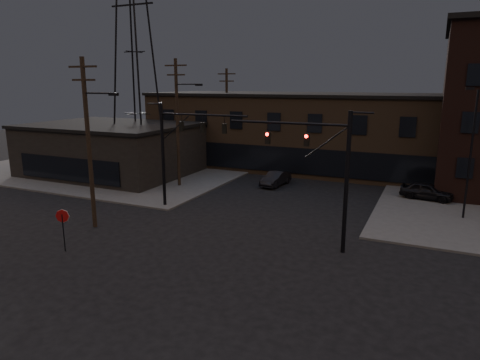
% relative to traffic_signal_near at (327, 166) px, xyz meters
% --- Properties ---
extents(ground, '(140.00, 140.00, 0.00)m').
position_rel_traffic_signal_near_xyz_m(ground, '(-5.36, -4.50, -4.93)').
color(ground, black).
rests_on(ground, ground).
extents(sidewalk_nw, '(30.00, 30.00, 0.15)m').
position_rel_traffic_signal_near_xyz_m(sidewalk_nw, '(-27.36, 17.50, -4.86)').
color(sidewalk_nw, '#474744').
rests_on(sidewalk_nw, ground).
extents(building_row, '(40.00, 12.00, 8.00)m').
position_rel_traffic_signal_near_xyz_m(building_row, '(-5.36, 23.50, -0.93)').
color(building_row, '#4C3A28').
rests_on(building_row, ground).
extents(building_left, '(16.00, 12.00, 5.00)m').
position_rel_traffic_signal_near_xyz_m(building_left, '(-25.36, 11.50, -2.43)').
color(building_left, black).
rests_on(building_left, ground).
extents(traffic_signal_near, '(7.12, 0.24, 8.00)m').
position_rel_traffic_signal_near_xyz_m(traffic_signal_near, '(0.00, 0.00, 0.00)').
color(traffic_signal_near, black).
rests_on(traffic_signal_near, ground).
extents(traffic_signal_far, '(7.12, 0.24, 8.00)m').
position_rel_traffic_signal_near_xyz_m(traffic_signal_far, '(-12.07, 3.50, 0.08)').
color(traffic_signal_far, black).
rests_on(traffic_signal_far, ground).
extents(stop_sign, '(0.72, 0.33, 2.48)m').
position_rel_traffic_signal_near_xyz_m(stop_sign, '(-13.36, -6.49, -3.09)').
color(stop_sign, black).
rests_on(stop_sign, ground).
extents(utility_pole_near, '(3.70, 0.28, 11.00)m').
position_rel_traffic_signal_near_xyz_m(utility_pole_near, '(-14.79, -2.50, 0.94)').
color(utility_pole_near, black).
rests_on(utility_pole_near, ground).
extents(utility_pole_mid, '(3.70, 0.28, 11.50)m').
position_rel_traffic_signal_near_xyz_m(utility_pole_mid, '(-15.79, 9.50, 1.19)').
color(utility_pole_mid, black).
rests_on(utility_pole_mid, ground).
extents(utility_pole_far, '(2.20, 0.28, 11.00)m').
position_rel_traffic_signal_near_xyz_m(utility_pole_far, '(-16.86, 21.50, 0.85)').
color(utility_pole_far, black).
rests_on(utility_pole_far, ground).
extents(transmission_tower, '(7.00, 7.00, 25.00)m').
position_rel_traffic_signal_near_xyz_m(transmission_tower, '(-23.36, 13.50, 7.57)').
color(transmission_tower, black).
rests_on(transmission_tower, ground).
extents(lot_light_a, '(1.50, 0.28, 9.14)m').
position_rel_traffic_signal_near_xyz_m(lot_light_a, '(7.64, 9.50, 0.58)').
color(lot_light_a, black).
rests_on(lot_light_a, ground).
extents(parked_car_lot_a, '(4.29, 2.26, 1.39)m').
position_rel_traffic_signal_near_xyz_m(parked_car_lot_a, '(5.12, 13.75, -4.09)').
color(parked_car_lot_a, black).
rests_on(parked_car_lot_a, sidewalk_ne).
extents(car_crossing, '(1.86, 4.19, 1.34)m').
position_rel_traffic_signal_near_xyz_m(car_crossing, '(-7.89, 13.66, -4.26)').
color(car_crossing, black).
rests_on(car_crossing, ground).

